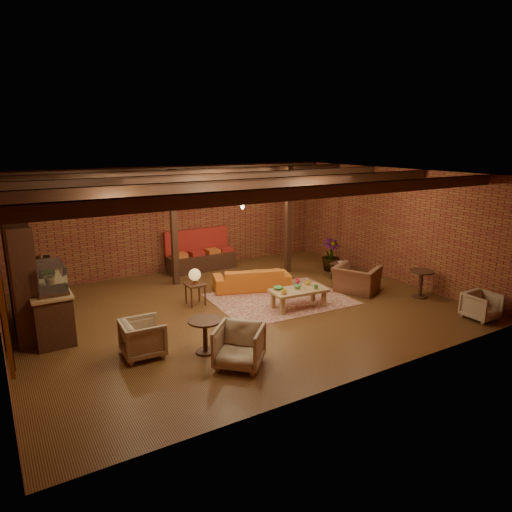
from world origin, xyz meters
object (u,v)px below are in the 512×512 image
armchair_right (357,275)px  armchair_a (143,336)px  armchair_far (481,305)px  plant_tall (332,223)px  coffee_table (298,291)px  armchair_b (239,344)px  round_table_left (205,330)px  sofa (252,279)px  round_table_right (421,280)px  side_table_book (340,264)px  side_table_lamp (195,278)px

armchair_right → armchair_a: bearing=70.3°
armchair_far → plant_tall: size_ratio=0.23×
coffee_table → armchair_b: bearing=-145.0°
round_table_left → plant_tall: bearing=29.0°
sofa → armchair_b: bearing=75.4°
round_table_right → plant_tall: size_ratio=0.24×
sofa → armchair_a: size_ratio=2.65×
sofa → armchair_far: bearing=145.8°
round_table_left → armchair_far: 6.31m
armchair_b → armchair_right: (4.66, 1.99, 0.06)m
sofa → armchair_far: 5.63m
side_table_book → sofa: bearing=169.3°
side_table_lamp → armchair_far: side_table_lamp is taller
sofa → round_table_left: (-2.68, -2.83, 0.15)m
round_table_left → armchair_right: size_ratio=0.61×
sofa → armchair_b: (-2.37, -3.62, 0.12)m
coffee_table → side_table_book: bearing=27.8°
round_table_left → plant_tall: 6.63m
coffee_table → round_table_left: size_ratio=2.13×
side_table_lamp → plant_tall: plant_tall is taller
side_table_book → round_table_right: 2.40m
plant_tall → sofa: bearing=-173.4°
sofa → round_table_right: size_ratio=2.86×
round_table_right → armchair_far: bearing=-90.1°
side_table_lamp → round_table_left: 2.66m
coffee_table → round_table_left: 3.11m
sofa → armchair_a: armchair_a is taller
side_table_lamp → coffee_table: bearing=-35.3°
coffee_table → armchair_far: coffee_table is taller
round_table_left → armchair_a: (-1.06, 0.49, -0.07)m
side_table_lamp → plant_tall: size_ratio=0.31×
sofa → round_table_right: 4.41m
side_table_lamp → armchair_b: size_ratio=1.10×
side_table_lamp → side_table_book: side_table_lamp is taller
round_table_left → plant_tall: size_ratio=0.22×
armchair_right → armchair_far: 3.08m
sofa → coffee_table: (0.25, -1.78, 0.12)m
plant_tall → side_table_lamp: bearing=-172.0°
armchair_a → sofa: bearing=-55.3°
side_table_lamp → armchair_a: bearing=-134.0°
side_table_lamp → armchair_b: bearing=-99.9°
coffee_table → plant_tall: size_ratio=0.48×
side_table_lamp → armchair_a: 2.81m
armchair_a → round_table_right: size_ratio=1.08×
armchair_far → round_table_left: bearing=164.7°
sofa → round_table_left: 3.90m
round_table_left → side_table_book: (5.35, 2.32, 0.00)m
coffee_table → armchair_right: (2.03, 0.16, 0.06)m
coffee_table → armchair_b: (-2.62, -1.83, 0.00)m
armchair_right → side_table_lamp: bearing=45.9°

